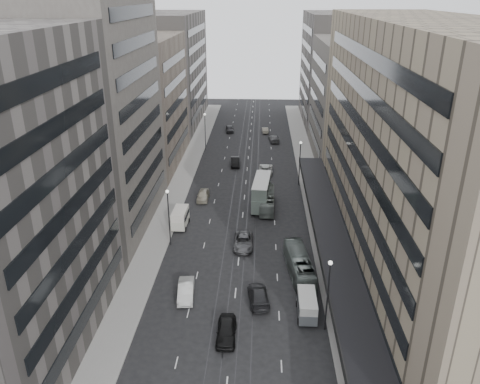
% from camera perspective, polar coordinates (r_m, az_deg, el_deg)
% --- Properties ---
extents(ground, '(220.00, 220.00, 0.00)m').
position_cam_1_polar(ground, '(55.34, -0.62, -12.80)').
color(ground, black).
rests_on(ground, ground).
extents(sidewalk_right, '(4.00, 125.00, 0.15)m').
position_cam_1_polar(sidewalk_right, '(88.88, 8.52, 1.48)').
color(sidewalk_right, gray).
rests_on(sidewalk_right, ground).
extents(sidewalk_left, '(4.00, 125.00, 0.15)m').
position_cam_1_polar(sidewalk_left, '(89.60, -6.94, 1.75)').
color(sidewalk_left, gray).
rests_on(sidewalk_left, ground).
extents(department_store, '(19.20, 60.00, 30.00)m').
position_cam_1_polar(department_store, '(58.66, 21.27, 4.14)').
color(department_store, '#756755').
rests_on(department_store, ground).
extents(building_right_mid, '(15.00, 28.00, 24.00)m').
position_cam_1_polar(building_right_mid, '(100.66, 13.64, 10.75)').
color(building_right_mid, '#504B46').
rests_on(building_right_mid, ground).
extents(building_right_far, '(15.00, 32.00, 28.00)m').
position_cam_1_polar(building_right_far, '(129.46, 11.38, 14.48)').
color(building_right_far, slate).
rests_on(building_right_far, ground).
extents(building_left_b, '(15.00, 26.00, 34.00)m').
position_cam_1_polar(building_left_b, '(69.91, -17.87, 9.24)').
color(building_left_b, '#504B46').
rests_on(building_left_b, ground).
extents(building_left_c, '(15.00, 28.00, 25.00)m').
position_cam_1_polar(building_left_c, '(96.01, -12.18, 10.61)').
color(building_left_c, '#74675A').
rests_on(building_left_c, ground).
extents(building_left_d, '(15.00, 38.00, 28.00)m').
position_cam_1_polar(building_left_d, '(127.43, -8.56, 14.54)').
color(building_left_d, slate).
rests_on(building_left_d, ground).
extents(lamp_right_near, '(0.44, 0.44, 8.32)m').
position_cam_1_polar(lamp_right_near, '(48.70, 10.71, -11.38)').
color(lamp_right_near, '#262628').
rests_on(lamp_right_near, ground).
extents(lamp_right_far, '(0.44, 0.44, 8.32)m').
position_cam_1_polar(lamp_right_far, '(84.57, 7.32, 4.12)').
color(lamp_right_far, '#262628').
rests_on(lamp_right_far, ground).
extents(lamp_left_near, '(0.44, 0.44, 8.32)m').
position_cam_1_polar(lamp_left_near, '(64.16, -8.71, -2.31)').
color(lamp_left_near, '#262628').
rests_on(lamp_left_near, ground).
extents(lamp_left_far, '(0.44, 0.44, 8.32)m').
position_cam_1_polar(lamp_left_far, '(104.14, -4.28, 7.88)').
color(lamp_left_far, '#262628').
rests_on(lamp_left_far, ground).
extents(bus_near, '(3.56, 10.32, 2.82)m').
position_cam_1_polar(bus_near, '(59.15, 7.23, -8.76)').
color(bus_near, slate).
rests_on(bus_near, ground).
extents(bus_far, '(2.41, 9.59, 2.66)m').
position_cam_1_polar(bus_far, '(76.22, 3.31, -1.03)').
color(bus_far, gray).
rests_on(bus_far, ground).
extents(double_decker, '(3.31, 8.89, 4.76)m').
position_cam_1_polar(double_decker, '(76.22, 2.62, 0.00)').
color(double_decker, slate).
rests_on(double_decker, ground).
extents(vw_microbus, '(2.15, 4.62, 2.49)m').
position_cam_1_polar(vw_microbus, '(52.50, 8.17, -13.45)').
color(vw_microbus, '#53565A').
rests_on(vw_microbus, ground).
extents(panel_van, '(2.30, 4.51, 2.81)m').
position_cam_1_polar(panel_van, '(70.53, -7.30, -3.08)').
color(panel_van, beige).
rests_on(panel_van, ground).
extents(sedan_0, '(2.03, 4.95, 1.68)m').
position_cam_1_polar(sedan_0, '(49.54, -1.69, -16.56)').
color(sedan_0, black).
rests_on(sedan_0, ground).
extents(sedan_1, '(2.26, 5.20, 1.66)m').
position_cam_1_polar(sedan_1, '(55.46, -6.61, -11.84)').
color(sedan_1, silver).
rests_on(sedan_1, ground).
extents(sedan_2, '(2.67, 5.64, 1.56)m').
position_cam_1_polar(sedan_2, '(64.97, 0.42, -6.07)').
color(sedan_2, '#565658').
rests_on(sedan_2, ground).
extents(sedan_3, '(2.84, 5.60, 1.56)m').
position_cam_1_polar(sedan_3, '(54.45, 2.26, -12.48)').
color(sedan_3, black).
rests_on(sedan_3, ground).
extents(sedan_4, '(1.92, 4.77, 1.62)m').
position_cam_1_polar(sedan_4, '(79.54, -4.53, -0.41)').
color(sedan_4, '#A9A18C').
rests_on(sedan_4, ground).
extents(sedan_5, '(2.14, 5.07, 1.63)m').
position_cam_1_polar(sedan_5, '(95.32, -0.59, 3.72)').
color(sedan_5, black).
rests_on(sedan_5, ground).
extents(sedan_6, '(2.93, 5.89, 1.60)m').
position_cam_1_polar(sedan_6, '(91.49, 3.12, 2.83)').
color(sedan_6, silver).
rests_on(sedan_6, ground).
extents(sedan_7, '(2.66, 5.44, 1.52)m').
position_cam_1_polar(sedan_7, '(111.43, 4.16, 6.53)').
color(sedan_7, '#5E5D60').
rests_on(sedan_7, ground).
extents(sedan_8, '(2.46, 4.91, 1.60)m').
position_cam_1_polar(sedan_8, '(119.27, -1.27, 7.72)').
color(sedan_8, '#272729').
rests_on(sedan_8, ground).
extents(sedan_9, '(1.67, 4.22, 1.37)m').
position_cam_1_polar(sedan_9, '(118.68, 3.09, 7.55)').
color(sedan_9, gray).
rests_on(sedan_9, ground).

